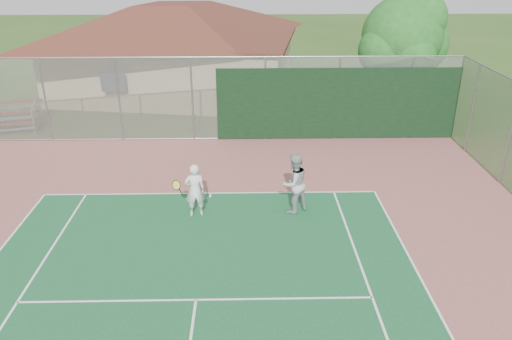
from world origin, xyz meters
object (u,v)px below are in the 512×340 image
(clubhouse, at_px, (175,40))
(player_grey_back, at_px, (294,184))
(player_white_front, at_px, (195,191))
(bleachers, at_px, (3,116))
(tree, at_px, (404,39))

(clubhouse, height_order, player_grey_back, clubhouse)
(clubhouse, xyz_separation_m, player_white_front, (2.25, -14.14, -2.05))
(player_grey_back, bearing_deg, clubhouse, -103.08)
(bleachers, distance_m, tree, 18.09)
(clubhouse, distance_m, tree, 12.09)
(tree, xyz_separation_m, player_grey_back, (-5.52, -8.50, -2.87))
(clubhouse, xyz_separation_m, tree, (10.76, -5.45, 0.92))
(bleachers, height_order, player_grey_back, player_grey_back)
(tree, xyz_separation_m, player_white_front, (-8.51, -8.70, -2.97))
(clubhouse, distance_m, bleachers, 9.52)
(clubhouse, xyz_separation_m, player_grey_back, (5.24, -13.95, -1.95))
(player_white_front, bearing_deg, clubhouse, -91.05)
(clubhouse, bearing_deg, player_white_front, -71.85)
(clubhouse, height_order, tree, tree)
(player_white_front, bearing_deg, tree, -144.46)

